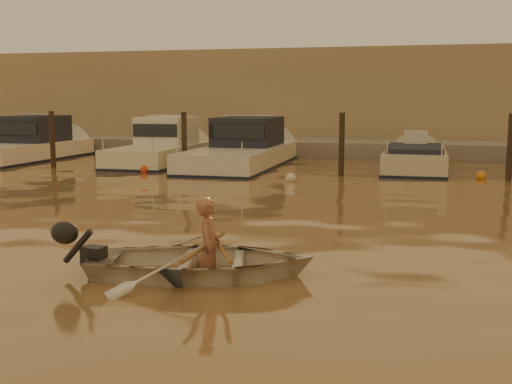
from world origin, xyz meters
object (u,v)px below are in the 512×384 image
(moored_boat_0, at_px, (27,144))
(moored_boat_1, at_px, (161,147))
(dinghy, at_px, (201,262))
(moored_boat_3, at_px, (415,164))
(moored_boat_2, at_px, (243,149))
(person, at_px, (208,248))
(waterfront_building, at_px, (378,99))

(moored_boat_0, bearing_deg, moored_boat_1, 0.00)
(dinghy, xyz_separation_m, moored_boat_3, (2.66, 14.38, 0.02))
(moored_boat_1, bearing_deg, moored_boat_0, 180.00)
(moored_boat_2, xyz_separation_m, moored_boat_3, (6.12, 0.00, -0.40))
(moored_boat_1, bearing_deg, dinghy, -65.19)
(dinghy, distance_m, moored_boat_2, 14.80)
(person, xyz_separation_m, waterfront_building, (0.52, 25.36, 2.00))
(moored_boat_3, bearing_deg, person, -100.13)
(person, height_order, moored_boat_0, moored_boat_0)
(dinghy, xyz_separation_m, moored_boat_2, (-3.46, 14.38, 0.42))
(person, relative_size, waterfront_building, 0.03)
(moored_boat_2, bearing_deg, waterfront_building, 69.66)
(person, distance_m, moored_boat_2, 14.79)
(moored_boat_3, bearing_deg, dinghy, -100.49)
(moored_boat_3, bearing_deg, moored_boat_2, 180.00)
(person, xyz_separation_m, moored_boat_2, (-3.55, 14.36, 0.23))
(waterfront_building, bearing_deg, dinghy, -91.40)
(dinghy, height_order, waterfront_building, waterfront_building)
(moored_boat_0, bearing_deg, dinghy, -49.20)
(person, relative_size, moored_boat_1, 0.21)
(moored_boat_0, distance_m, moored_boat_2, 8.95)
(person, height_order, moored_boat_2, moored_boat_2)
(moored_boat_0, distance_m, moored_boat_3, 15.08)
(waterfront_building, bearing_deg, moored_boat_3, -79.49)
(moored_boat_0, relative_size, moored_boat_3, 1.25)
(waterfront_building, bearing_deg, moored_boat_0, -139.83)
(moored_boat_0, bearing_deg, moored_boat_2, 0.00)
(moored_boat_2, distance_m, moored_boat_3, 6.13)
(person, bearing_deg, dinghy, 90.00)
(moored_boat_2, relative_size, moored_boat_3, 1.49)
(moored_boat_2, height_order, waterfront_building, waterfront_building)
(dinghy, xyz_separation_m, waterfront_building, (0.62, 25.38, 2.20))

